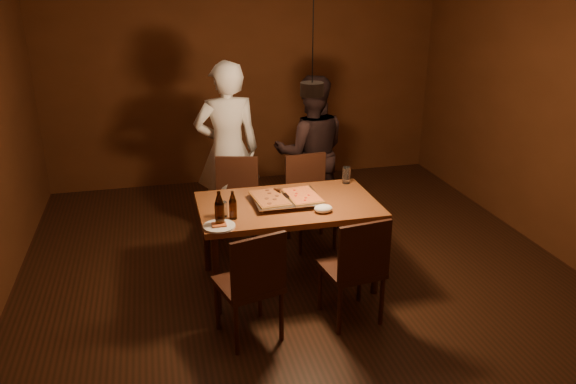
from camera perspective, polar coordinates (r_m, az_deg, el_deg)
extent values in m
plane|color=#35190E|center=(4.91, 2.14, -10.08)|extent=(6.00, 6.00, 0.00)
plane|color=#5D2E15|center=(7.22, -4.34, 11.96)|extent=(5.00, 0.00, 5.00)
cube|color=brown|center=(4.75, 0.00, -1.41)|extent=(1.50, 0.90, 0.05)
cylinder|color=#38190F|center=(4.48, -7.28, -8.38)|extent=(0.06, 0.06, 0.70)
cylinder|color=#38190F|center=(4.79, 8.94, -6.46)|extent=(0.06, 0.06, 0.70)
cylinder|color=#38190F|center=(5.14, -8.29, -4.40)|extent=(0.06, 0.06, 0.70)
cylinder|color=#38190F|center=(5.40, 5.98, -2.96)|extent=(0.06, 0.06, 0.70)
cube|color=#38190F|center=(5.49, -5.34, -1.65)|extent=(0.52, 0.52, 0.04)
cube|color=#38190F|center=(5.57, -5.19, 1.38)|extent=(0.41, 0.14, 0.45)
cube|color=#38190F|center=(5.55, 2.42, -1.27)|extent=(0.45, 0.45, 0.04)
cube|color=#38190F|center=(5.63, 1.78, 1.69)|extent=(0.42, 0.06, 0.45)
cube|color=#38190F|center=(4.18, -4.07, -9.36)|extent=(0.51, 0.51, 0.04)
cube|color=#38190F|center=(3.91, -2.98, -7.58)|extent=(0.41, 0.14, 0.45)
cube|color=#38190F|center=(4.40, 6.44, -7.76)|extent=(0.47, 0.47, 0.04)
cube|color=#38190F|center=(4.14, 7.78, -6.02)|extent=(0.42, 0.08, 0.45)
cube|color=silver|center=(4.74, -0.18, -0.82)|extent=(0.58, 0.49, 0.05)
cube|color=maroon|center=(4.70, -1.88, -0.58)|extent=(0.30, 0.43, 0.02)
cube|color=gold|center=(4.75, 1.48, -0.33)|extent=(0.28, 0.42, 0.02)
cylinder|color=black|center=(4.32, -6.95, -2.31)|extent=(0.07, 0.07, 0.18)
cone|color=black|center=(4.27, -7.04, -0.60)|extent=(0.07, 0.07, 0.10)
cylinder|color=black|center=(4.43, -5.61, -1.83)|extent=(0.06, 0.06, 0.15)
cone|color=black|center=(4.39, -5.66, -0.44)|extent=(0.06, 0.06, 0.08)
cylinder|color=silver|center=(4.49, -6.67, -1.74)|extent=(0.08, 0.08, 0.12)
cylinder|color=silver|center=(5.20, 5.95, 1.71)|extent=(0.07, 0.07, 0.15)
cylinder|color=white|center=(4.32, -7.01, -3.47)|extent=(0.25, 0.25, 0.02)
cube|color=gold|center=(4.32, -7.02, -3.30)|extent=(0.11, 0.09, 0.01)
ellipsoid|color=white|center=(4.55, 3.61, -1.69)|extent=(0.15, 0.12, 0.06)
imported|color=silver|center=(5.70, -6.16, 4.22)|extent=(0.67, 0.46, 1.80)
imported|color=black|center=(5.92, 2.33, 4.04)|extent=(0.87, 0.73, 1.62)
cylinder|color=black|center=(4.28, 2.46, 10.39)|extent=(0.18, 0.18, 0.10)
cylinder|color=black|center=(4.21, 2.59, 17.77)|extent=(0.01, 0.01, 1.00)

